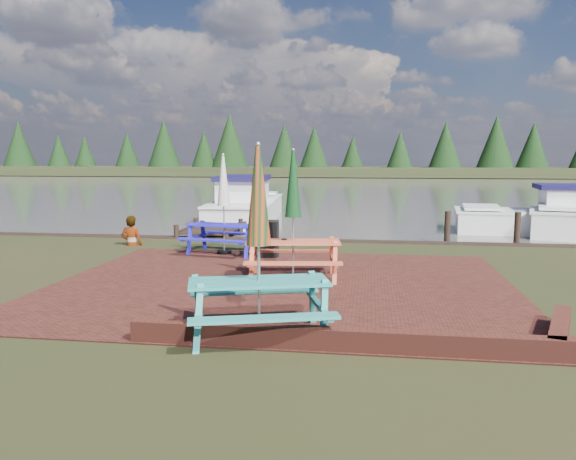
% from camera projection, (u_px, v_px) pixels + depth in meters
% --- Properties ---
extents(ground, '(120.00, 120.00, 0.00)m').
position_uv_depth(ground, '(273.00, 298.00, 10.08)').
color(ground, black).
rests_on(ground, ground).
extents(paving, '(9.00, 7.50, 0.02)m').
position_uv_depth(paving, '(282.00, 285.00, 11.06)').
color(paving, '#381712').
rests_on(paving, ground).
extents(brick_wall, '(6.21, 1.79, 0.30)m').
position_uv_depth(brick_wall, '(402.00, 338.00, 7.38)').
color(brick_wall, '#4C1E16').
rests_on(brick_wall, ground).
extents(water, '(120.00, 60.00, 0.02)m').
position_uv_depth(water, '(350.00, 187.00, 46.38)').
color(water, '#413F38').
rests_on(water, ground).
extents(far_treeline, '(120.00, 10.00, 8.10)m').
position_uv_depth(far_treeline, '(358.00, 151.00, 74.39)').
color(far_treeline, black).
rests_on(far_treeline, ground).
extents(picnic_table_teal, '(2.35, 2.21, 2.69)m').
position_uv_depth(picnic_table_teal, '(259.00, 271.00, 7.77)').
color(picnic_table_teal, teal).
rests_on(picnic_table_teal, ground).
extents(picnic_table_red, '(2.12, 1.94, 2.66)m').
position_uv_depth(picnic_table_red, '(293.00, 235.00, 11.48)').
color(picnic_table_red, '#D35636').
rests_on(picnic_table_red, ground).
extents(picnic_table_blue, '(2.13, 1.97, 2.57)m').
position_uv_depth(picnic_table_blue, '(224.00, 220.00, 14.48)').
color(picnic_table_blue, '#1F19BD').
rests_on(picnic_table_blue, ground).
extents(chalkboard, '(0.61, 0.62, 0.94)m').
position_uv_depth(chalkboard, '(266.00, 239.00, 13.94)').
color(chalkboard, black).
rests_on(chalkboard, ground).
extents(jetty, '(1.76, 9.08, 1.00)m').
position_uv_depth(jetty, '(234.00, 219.00, 21.63)').
color(jetty, black).
rests_on(jetty, ground).
extents(boat_jetty, '(3.12, 7.52, 2.13)m').
position_uv_depth(boat_jetty, '(246.00, 206.00, 23.61)').
color(boat_jetty, silver).
rests_on(boat_jetty, ground).
extents(boat_near, '(7.31, 3.21, 1.92)m').
position_uv_depth(boat_near, '(565.00, 218.00, 19.58)').
color(boat_near, silver).
rests_on(boat_near, ground).
extents(person, '(0.64, 0.44, 1.69)m').
position_uv_depth(person, '(131.00, 216.00, 15.91)').
color(person, gray).
rests_on(person, ground).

